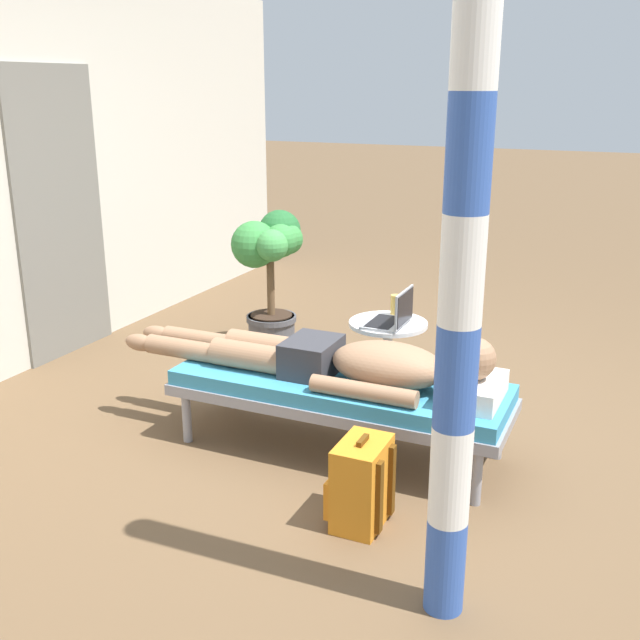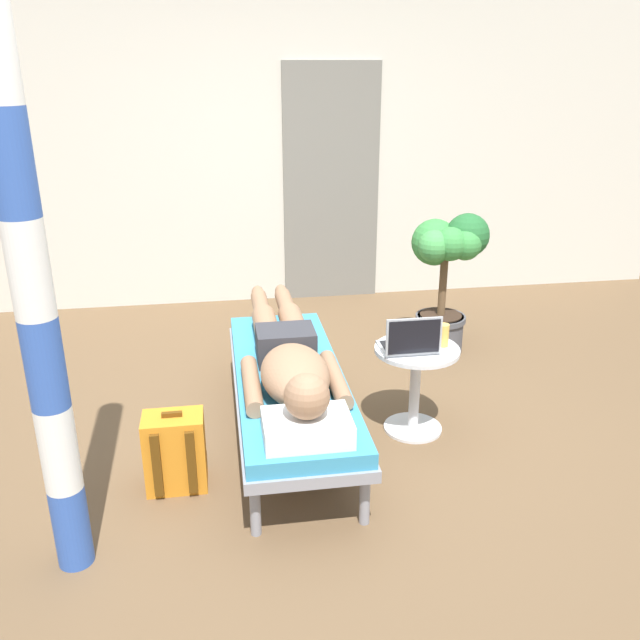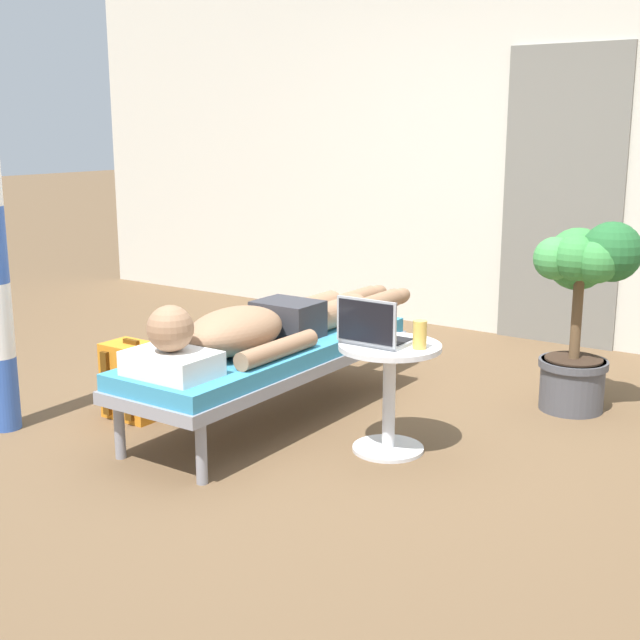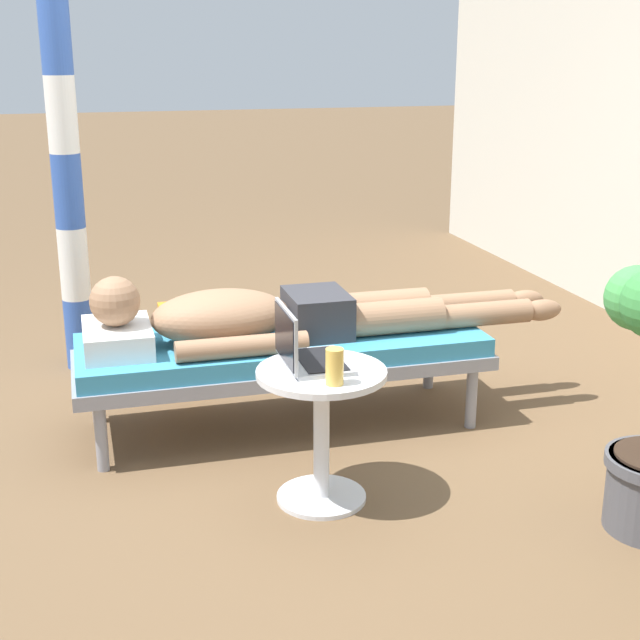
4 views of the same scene
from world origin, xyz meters
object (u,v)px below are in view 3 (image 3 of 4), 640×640
object	(u,v)px
drink_glass	(420,335)
backpack	(134,381)
side_table	(389,379)
laptop	(373,332)
lounge_chair	(270,357)
person_reclining	(266,325)
potted_plant	(584,288)

from	to	relation	value
drink_glass	backpack	xyz separation A→B (m)	(-1.50, -0.35, -0.39)
side_table	drink_glass	bearing A→B (deg)	2.09
side_table	laptop	size ratio (longest dim) A/B	1.69
lounge_chair	person_reclining	size ratio (longest dim) A/B	0.84
laptop	potted_plant	world-z (taller)	potted_plant
laptop	drink_glass	world-z (taller)	laptop
person_reclining	potted_plant	xyz separation A→B (m)	(1.27, 1.11, 0.16)
lounge_chair	backpack	distance (m)	0.74
side_table	potted_plant	size ratio (longest dim) A/B	0.51
lounge_chair	side_table	bearing A→B (deg)	-1.53
person_reclining	backpack	distance (m)	0.78
drink_glass	laptop	bearing A→B (deg)	-164.88
person_reclining	drink_glass	world-z (taller)	person_reclining
lounge_chair	potted_plant	size ratio (longest dim) A/B	1.76
drink_glass	person_reclining	bearing A→B (deg)	-178.97
lounge_chair	person_reclining	bearing A→B (deg)	-90.00
person_reclining	potted_plant	size ratio (longest dim) A/B	2.10
person_reclining	laptop	distance (m)	0.67
lounge_chair	person_reclining	world-z (taller)	person_reclining
drink_glass	backpack	world-z (taller)	drink_glass
lounge_chair	laptop	bearing A→B (deg)	-6.07
backpack	potted_plant	world-z (taller)	potted_plant
laptop	drink_glass	distance (m)	0.22
laptop	potted_plant	distance (m)	1.30
person_reclining	backpack	xyz separation A→B (m)	(-0.62, -0.34, -0.32)
laptop	backpack	world-z (taller)	laptop
side_table	backpack	distance (m)	1.40
laptop	backpack	size ratio (longest dim) A/B	0.73
drink_glass	potted_plant	world-z (taller)	potted_plant
lounge_chair	drink_glass	distance (m)	0.91
person_reclining	drink_glass	size ratio (longest dim) A/B	16.66
lounge_chair	side_table	distance (m)	0.72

